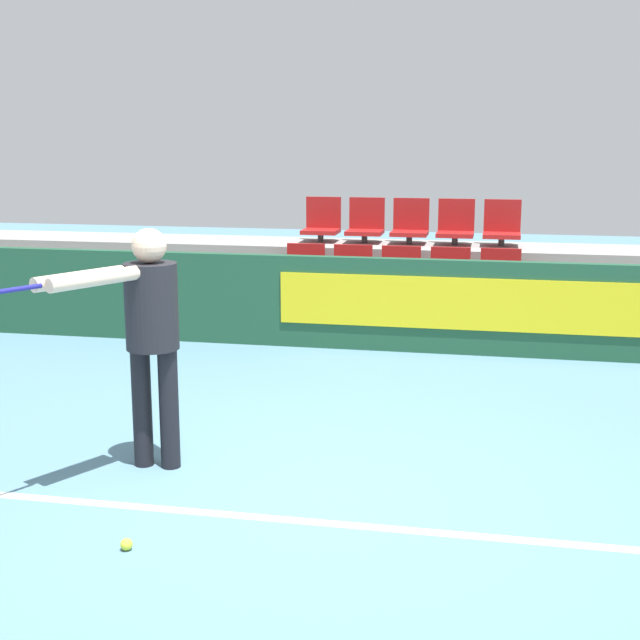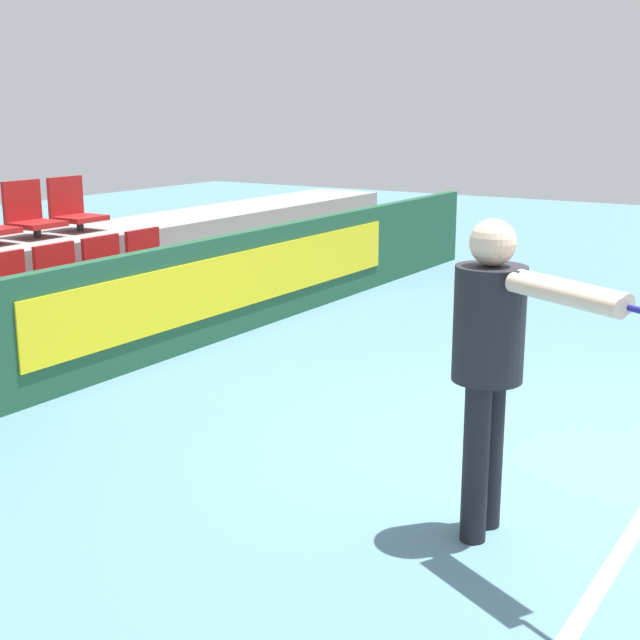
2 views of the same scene
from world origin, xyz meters
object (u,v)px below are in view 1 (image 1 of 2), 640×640
Objects in this scene: stadium_chair_2 at (400,276)px; stadium_chair_5 at (322,224)px; tennis_player at (144,322)px; stadium_chair_8 at (456,226)px; stadium_chair_9 at (502,227)px; tennis_ball at (126,544)px; stadium_chair_7 at (410,225)px; stadium_chair_1 at (351,274)px; stadium_chair_4 at (500,279)px; stadium_chair_0 at (304,273)px; stadium_chair_6 at (366,225)px; stadium_chair_3 at (449,278)px.

stadium_chair_5 is at bearing 136.66° from stadium_chair_2.
tennis_player reaches higher than stadium_chair_5.
stadium_chair_5 and stadium_chair_8 have the same top height.
tennis_ball is at bearing -106.52° from stadium_chair_9.
tennis_ball is (-1.39, -6.48, -1.08)m from stadium_chair_8.
stadium_chair_7 reaches higher than stadium_chair_2.
stadium_chair_4 is (1.61, 0.00, 0.00)m from stadium_chair_1.
stadium_chair_6 is (0.54, 1.01, 0.45)m from stadium_chair_0.
stadium_chair_4 is (0.54, 0.00, 0.00)m from stadium_chair_3.
stadium_chair_1 is 1.00× the size of stadium_chair_6.
stadium_chair_8 is at bearing 43.34° from stadium_chair_1.
stadium_chair_9 is 8.03× the size of tennis_ball.
stadium_chair_1 is 1.23m from stadium_chair_5.
tennis_player is (-0.10, -5.34, -0.11)m from stadium_chair_5.
stadium_chair_4 is 1.00× the size of stadium_chair_6.
stadium_chair_7 is 0.33× the size of tennis_player.
tennis_ball is at bearing -102.06° from stadium_chair_8.
stadium_chair_1 is 1.00× the size of stadium_chair_9.
stadium_chair_6 and stadium_chair_8 have the same top height.
stadium_chair_6 is at bearing 117.92° from stadium_chair_2.
stadium_chair_5 and stadium_chair_6 have the same top height.
stadium_chair_9 is (0.54, 1.01, 0.45)m from stadium_chair_3.
stadium_chair_5 is 6.58m from tennis_ball.
stadium_chair_5 reaches higher than tennis_ball.
stadium_chair_7 reaches higher than stadium_chair_3.
stadium_chair_6 reaches higher than tennis_ball.
stadium_chair_7 is (1.08, 0.00, 0.00)m from stadium_chair_5.
stadium_chair_7 is at bearing 105.30° from tennis_player.
stadium_chair_2 is 1.23m from stadium_chair_8.
stadium_chair_4 is 1.00× the size of stadium_chair_7.
stadium_chair_6 reaches higher than stadium_chair_3.
stadium_chair_2 is at bearing 180.00° from stadium_chair_3.
stadium_chair_3 is 0.33× the size of tennis_player.
stadium_chair_8 is (1.61, 0.00, 0.00)m from stadium_chair_5.
stadium_chair_0 is 1.23m from stadium_chair_6.
stadium_chair_4 is at bearing 0.00° from stadium_chair_0.
tennis_player is (-0.64, -5.34, -0.11)m from stadium_chair_6.
stadium_chair_5 is at bearing 116.64° from tennis_player.
stadium_chair_4 is 1.55m from stadium_chair_7.
stadium_chair_3 is at bearing -32.17° from stadium_chair_5.
stadium_chair_2 is at bearing 102.51° from tennis_player.
stadium_chair_0 is at bearing 180.00° from stadium_chair_2.
stadium_chair_4 is at bearing 0.00° from stadium_chair_2.
stadium_chair_8 is 0.33× the size of tennis_player.
stadium_chair_9 is at bearing 0.00° from stadium_chair_5.
stadium_chair_8 is at bearing 62.08° from stadium_chair_2.
stadium_chair_1 is 1.11m from stadium_chair_6.
stadium_chair_0 and stadium_chair_4 have the same top height.
stadium_chair_8 is at bearing 117.92° from stadium_chair_4.
stadium_chair_1 is at bearing 180.00° from stadium_chair_4.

